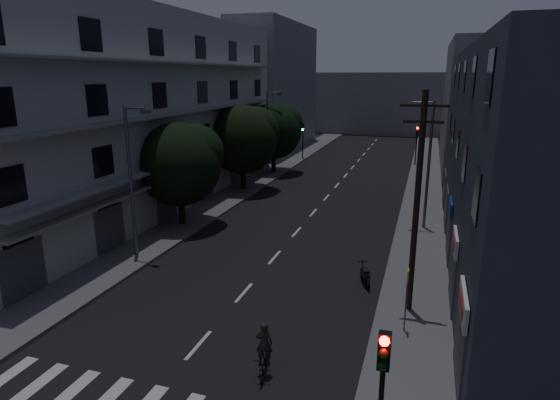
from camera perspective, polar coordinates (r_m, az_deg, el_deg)
The scene contains 22 objects.
ground at distance 38.67m, azimuth 5.82°, elevation 0.48°, with size 160.00×160.00×0.00m, color black.
sidewalk_left at distance 40.78m, azimuth -4.54°, elevation 1.38°, with size 3.00×90.00×0.15m, color #565659.
sidewalk_right at distance 37.92m, azimuth 16.98°, elevation -0.29°, with size 3.00×90.00×0.15m, color #565659.
lane_markings at distance 44.65m, azimuth 7.49°, elevation 2.41°, with size 0.15×60.50×0.01m.
building_left at distance 35.60m, azimuth -15.91°, elevation 10.16°, with size 7.00×36.00×14.00m.
building_right at distance 26.40m, azimuth 27.20°, elevation 4.27°, with size 6.19×28.00×11.00m.
building_far_left at distance 62.81m, azimuth -0.54°, elevation 13.52°, with size 6.00×20.00×16.00m, color slate.
building_far_right at distance 53.97m, azimuth 22.73°, elevation 10.54°, with size 6.00×20.00×13.00m, color slate.
building_far_end at distance 82.16m, azimuth 12.56°, elevation 11.44°, with size 24.00×8.00×10.00m, color slate.
tree_near at distance 30.70m, azimuth -12.06°, elevation 4.63°, with size 5.38×5.38×6.64m.
tree_mid at distance 39.67m, azimuth -4.48°, elevation 7.64°, with size 5.78×5.78×7.11m.
tree_far at distance 47.01m, azimuth -0.71°, elevation 8.65°, with size 5.53×5.53×6.84m.
traffic_signal_near at distance 11.41m, azimuth 12.35°, elevation -20.59°, with size 0.28×0.37×4.10m.
traffic_signal_far_right at distance 52.97m, azimuth 16.34°, elevation 7.32°, with size 0.28×0.37×4.10m.
traffic_signal_far_left at distance 54.75m, azimuth 2.80°, elevation 8.13°, with size 0.28×0.37×4.10m.
street_lamp_left_near at distance 25.75m, azimuth -17.58°, elevation 2.96°, with size 1.51×0.25×8.00m.
street_lamp_right at distance 30.59m, azimuth 17.51°, elevation 4.79°, with size 1.51×0.25×8.00m.
street_lamp_left_far at distance 45.71m, azimuth -1.39°, elevation 8.67°, with size 1.51×0.25×8.00m.
utility_pole at distance 19.25m, azimuth 16.36°, elevation -0.05°, with size 1.80×0.24×9.00m.
bus_stop_sign at distance 18.48m, azimuth 15.22°, elevation -10.45°, with size 0.06×0.35×2.52m.
motorcycle at distance 22.79m, azimuth 10.34°, elevation -9.15°, with size 0.79×1.63×1.09m.
cyclist at distance 16.29m, azimuth -1.93°, elevation -18.62°, with size 0.82×1.61×1.94m.
Camera 1 is at (7.50, -11.68, 9.68)m, focal length 30.00 mm.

